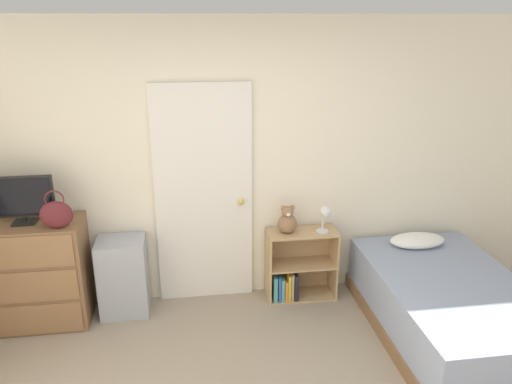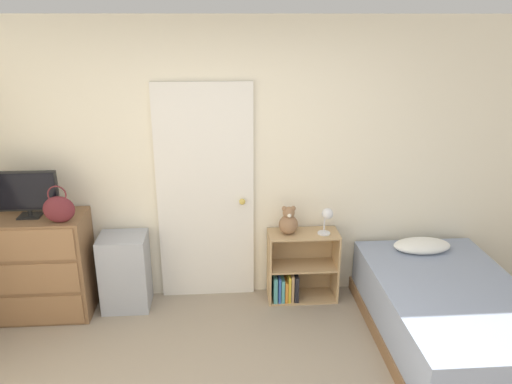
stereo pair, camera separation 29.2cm
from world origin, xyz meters
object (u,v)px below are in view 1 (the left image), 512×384
object	(u,v)px
tv	(21,199)
storage_bin	(123,276)
desk_lamp	(325,214)
bookshelf	(295,271)
handbag	(56,214)
bed	(449,308)
dresser	(36,274)
teddy_bear	(287,221)

from	to	relation	value
tv	storage_bin	xyz separation A→B (m)	(0.73, 0.05, -0.79)
desk_lamp	bookshelf	bearing A→B (deg)	168.87
handbag	bed	distance (m)	3.28
bed	desk_lamp	bearing A→B (deg)	139.46
desk_lamp	bed	xyz separation A→B (m)	(0.87, -0.75, -0.58)
dresser	teddy_bear	world-z (taller)	teddy_bear
storage_bin	teddy_bear	xyz separation A→B (m)	(1.48, 0.03, 0.43)
teddy_bear	bed	size ratio (longest dim) A/B	0.14
dresser	teddy_bear	distance (m)	2.21
desk_lamp	tv	bearing A→B (deg)	-179.10
dresser	tv	bearing A→B (deg)	163.60
tv	desk_lamp	world-z (taller)	tv
handbag	bed	bearing A→B (deg)	-10.11
dresser	bed	bearing A→B (deg)	-11.61
handbag	teddy_bear	distance (m)	1.95
dresser	tv	size ratio (longest dim) A/B	1.81
dresser	bed	size ratio (longest dim) A/B	0.49
handbag	bookshelf	distance (m)	2.16
storage_bin	desk_lamp	world-z (taller)	desk_lamp
teddy_bear	desk_lamp	world-z (taller)	teddy_bear
handbag	bookshelf	size ratio (longest dim) A/B	0.48
desk_lamp	bed	world-z (taller)	desk_lamp
handbag	desk_lamp	world-z (taller)	handbag
storage_bin	bookshelf	world-z (taller)	storage_bin
dresser	desk_lamp	world-z (taller)	dresser
dresser	bookshelf	world-z (taller)	dresser
bookshelf	teddy_bear	bearing A→B (deg)	-174.37
tv	bed	size ratio (longest dim) A/B	0.27
teddy_bear	desk_lamp	xyz separation A→B (m)	(0.34, -0.04, 0.06)
tv	storage_bin	distance (m)	1.08
handbag	bookshelf	world-z (taller)	handbag
dresser	handbag	size ratio (longest dim) A/B	2.91
desk_lamp	bed	size ratio (longest dim) A/B	0.13
tv	handbag	distance (m)	0.34
bookshelf	desk_lamp	xyz separation A→B (m)	(0.25, -0.05, 0.58)
storage_bin	handbag	bearing A→B (deg)	-155.47
storage_bin	teddy_bear	size ratio (longest dim) A/B	2.63
dresser	teddy_bear	size ratio (longest dim) A/B	3.50
bookshelf	tv	bearing A→B (deg)	-177.75
teddy_bear	bed	bearing A→B (deg)	-33.02
handbag	desk_lamp	xyz separation A→B (m)	(2.26, 0.19, -0.21)
storage_bin	desk_lamp	bearing A→B (deg)	-0.37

